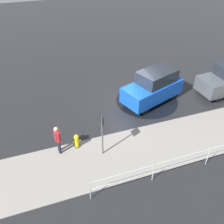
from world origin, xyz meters
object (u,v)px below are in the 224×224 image
at_px(fire_hydrant, 77,141).
at_px(moving_hatchback, 153,87).
at_px(sign_post, 102,129).
at_px(pedestrian, 58,138).

bearing_deg(fire_hydrant, moving_hatchback, -155.08).
bearing_deg(moving_hatchback, sign_post, 37.88).
xyz_separation_m(fire_hydrant, pedestrian, (0.90, 0.08, 0.56)).
relative_size(moving_hatchback, fire_hydrant, 5.29).
bearing_deg(pedestrian, sign_post, 157.95).
xyz_separation_m(moving_hatchback, sign_post, (4.43, 3.44, 0.55)).
distance_m(fire_hydrant, pedestrian, 1.06).
height_order(moving_hatchback, sign_post, sign_post).
height_order(fire_hydrant, pedestrian, pedestrian).
bearing_deg(sign_post, fire_hydrant, -39.36).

